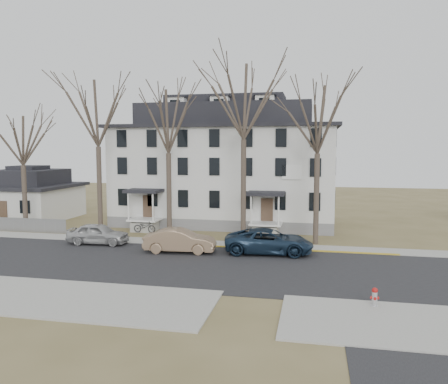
% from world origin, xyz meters
% --- Properties ---
extents(ground, '(120.00, 120.00, 0.00)m').
position_xyz_m(ground, '(0.00, 0.00, 0.00)').
color(ground, olive).
rests_on(ground, ground).
extents(main_road, '(120.00, 10.00, 0.04)m').
position_xyz_m(main_road, '(0.00, 2.00, 0.00)').
color(main_road, '#27272A').
rests_on(main_road, ground).
extents(far_sidewalk, '(120.00, 2.00, 0.08)m').
position_xyz_m(far_sidewalk, '(0.00, 8.00, 0.00)').
color(far_sidewalk, '#A09F97').
rests_on(far_sidewalk, ground).
extents(near_sidewalk_left, '(20.00, 5.00, 0.08)m').
position_xyz_m(near_sidewalk_left, '(-8.00, -5.00, 0.00)').
color(near_sidewalk_left, '#A09F97').
rests_on(near_sidewalk_left, ground).
extents(yellow_curb, '(14.00, 0.25, 0.06)m').
position_xyz_m(yellow_curb, '(5.00, 7.10, 0.00)').
color(yellow_curb, gold).
rests_on(yellow_curb, ground).
extents(boarding_house, '(20.80, 12.36, 12.05)m').
position_xyz_m(boarding_house, '(-2.00, 17.95, 5.38)').
color(boarding_house, slate).
rests_on(boarding_house, ground).
extents(small_house, '(8.70, 8.70, 5.00)m').
position_xyz_m(small_house, '(-22.00, 16.00, 2.25)').
color(small_house, silver).
rests_on(small_house, ground).
extents(tree_far_left, '(8.40, 8.40, 13.72)m').
position_xyz_m(tree_far_left, '(-11.00, 9.80, 10.34)').
color(tree_far_left, '#473B31').
rests_on(tree_far_left, ground).
extents(tree_mid_left, '(7.80, 7.80, 12.74)m').
position_xyz_m(tree_mid_left, '(-5.00, 9.80, 9.60)').
color(tree_mid_left, '#473B31').
rests_on(tree_mid_left, ground).
extents(tree_center, '(9.00, 9.00, 14.70)m').
position_xyz_m(tree_center, '(1.00, 9.80, 11.08)').
color(tree_center, '#473B31').
rests_on(tree_center, ground).
extents(tree_mid_right, '(7.80, 7.80, 12.74)m').
position_xyz_m(tree_mid_right, '(6.50, 9.80, 9.60)').
color(tree_mid_right, '#473B31').
rests_on(tree_mid_right, ground).
extents(tree_bungalow, '(6.60, 6.60, 10.78)m').
position_xyz_m(tree_bungalow, '(-18.00, 9.80, 8.12)').
color(tree_bungalow, '#473B31').
rests_on(tree_bungalow, ground).
extents(car_silver, '(4.64, 2.08, 1.55)m').
position_xyz_m(car_silver, '(-9.38, 6.29, 0.77)').
color(car_silver, '#BBBBBB').
rests_on(car_silver, ground).
extents(car_tan, '(5.01, 2.15, 1.61)m').
position_xyz_m(car_tan, '(-2.64, 5.04, 0.80)').
color(car_tan, '#8B6F54').
rests_on(car_tan, ground).
extents(car_navy, '(6.09, 3.08, 1.65)m').
position_xyz_m(car_navy, '(3.39, 5.95, 0.83)').
color(car_navy, '#192B40').
rests_on(car_navy, ground).
extents(bicycle_left, '(1.91, 0.67, 1.01)m').
position_xyz_m(bicycle_left, '(-7.65, 11.11, 0.50)').
color(bicycle_left, black).
rests_on(bicycle_left, ground).
extents(fire_hydrant, '(0.38, 0.35, 0.91)m').
position_xyz_m(fire_hydrant, '(9.07, -3.12, 0.46)').
color(fire_hydrant, '#B7B7BA').
rests_on(fire_hydrant, ground).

